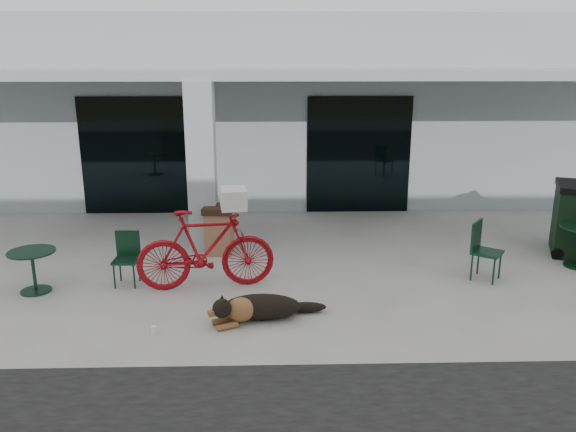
{
  "coord_description": "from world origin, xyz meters",
  "views": [
    {
      "loc": [
        -0.2,
        -7.9,
        3.48
      ],
      "look_at": [
        0.05,
        1.0,
        1.0
      ],
      "focal_mm": 35.0,
      "sensor_mm": 36.0,
      "label": 1
    }
  ],
  "objects_px": {
    "trash_receptacle": "(219,230)",
    "cafe_table_near": "(34,271)",
    "cafe_chair_near": "(126,260)",
    "bicycle": "(206,249)",
    "cafe_chair_far_a": "(487,252)",
    "dog": "(262,305)"
  },
  "relations": [
    {
      "from": "trash_receptacle",
      "to": "cafe_table_near",
      "type": "bearing_deg",
      "value": -147.33
    },
    {
      "from": "dog",
      "to": "cafe_chair_near",
      "type": "relative_size",
      "value": 1.47
    },
    {
      "from": "cafe_table_near",
      "to": "trash_receptacle",
      "type": "distance_m",
      "value": 3.21
    },
    {
      "from": "trash_receptacle",
      "to": "cafe_chair_far_a",
      "type": "bearing_deg",
      "value": -17.67
    },
    {
      "from": "bicycle",
      "to": "trash_receptacle",
      "type": "relative_size",
      "value": 2.35
    },
    {
      "from": "bicycle",
      "to": "cafe_chair_far_a",
      "type": "relative_size",
      "value": 2.21
    },
    {
      "from": "cafe_table_near",
      "to": "cafe_chair_far_a",
      "type": "bearing_deg",
      "value": 2.45
    },
    {
      "from": "cafe_chair_near",
      "to": "trash_receptacle",
      "type": "height_order",
      "value": "trash_receptacle"
    },
    {
      "from": "cafe_chair_far_a",
      "to": "cafe_table_near",
      "type": "bearing_deg",
      "value": 128.99
    },
    {
      "from": "cafe_table_near",
      "to": "trash_receptacle",
      "type": "xyz_separation_m",
      "value": [
        2.7,
        1.73,
        0.12
      ]
    },
    {
      "from": "cafe_chair_near",
      "to": "cafe_chair_far_a",
      "type": "xyz_separation_m",
      "value": [
        5.82,
        0.07,
        0.06
      ]
    },
    {
      "from": "cafe_chair_near",
      "to": "cafe_table_near",
      "type": "bearing_deg",
      "value": -167.93
    },
    {
      "from": "dog",
      "to": "cafe_chair_far_a",
      "type": "distance_m",
      "value": 3.9
    },
    {
      "from": "bicycle",
      "to": "trash_receptacle",
      "type": "height_order",
      "value": "bicycle"
    },
    {
      "from": "bicycle",
      "to": "cafe_chair_near",
      "type": "height_order",
      "value": "bicycle"
    },
    {
      "from": "dog",
      "to": "trash_receptacle",
      "type": "height_order",
      "value": "trash_receptacle"
    },
    {
      "from": "bicycle",
      "to": "cafe_chair_near",
      "type": "relative_size",
      "value": 2.51
    },
    {
      "from": "bicycle",
      "to": "cafe_chair_far_a",
      "type": "bearing_deg",
      "value": -95.4
    },
    {
      "from": "dog",
      "to": "trash_receptacle",
      "type": "relative_size",
      "value": 1.38
    },
    {
      "from": "cafe_chair_far_a",
      "to": "trash_receptacle",
      "type": "bearing_deg",
      "value": 108.87
    },
    {
      "from": "cafe_chair_far_a",
      "to": "trash_receptacle",
      "type": "distance_m",
      "value": 4.7
    },
    {
      "from": "dog",
      "to": "cafe_chair_far_a",
      "type": "xyz_separation_m",
      "value": [
        3.64,
        1.37,
        0.27
      ]
    }
  ]
}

